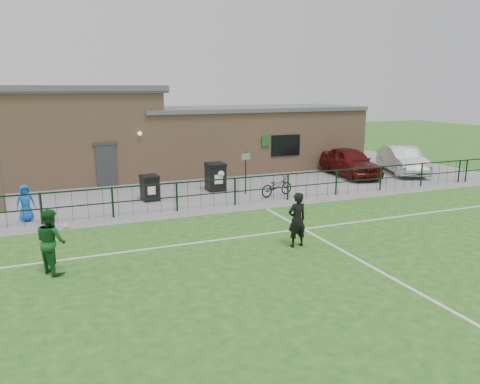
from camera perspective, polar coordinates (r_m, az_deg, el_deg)
name	(u,v)px	position (r m, az deg, el deg)	size (l,w,h in m)	color
ground	(313,280)	(12.48, 8.88, -10.59)	(90.00, 90.00, 0.00)	#275B1A
paving_strip	(178,183)	(24.52, -7.54, 1.13)	(34.00, 13.00, 0.02)	gray
pitch_line_touch	(214,209)	(19.20, -3.17, -2.06)	(28.00, 0.10, 0.01)	white
pitch_line_mid	(251,236)	(15.80, 1.38, -5.33)	(28.00, 0.10, 0.01)	white
pitch_line_perp	(376,269)	(13.56, 16.24, -9.00)	(0.10, 16.00, 0.01)	white
perimeter_fence	(212,194)	(19.24, -3.38, -0.20)	(28.00, 0.10, 1.20)	black
wheelie_bin_left	(150,189)	(20.80, -10.95, 0.39)	(0.68, 0.77, 1.03)	black
wheelie_bin_right	(215,178)	(22.43, -3.02, 1.77)	(0.81, 0.92, 1.23)	black
sign_post	(246,173)	(21.50, 0.69, 2.35)	(0.06, 0.06, 2.00)	black
car_maroon	(350,162)	(26.67, 13.28, 3.58)	(1.85, 4.60, 1.57)	#4F0E0E
car_silver	(403,160)	(28.39, 19.22, 3.71)	(1.62, 4.63, 1.53)	#B4B7BC
bicycle_e	(277,186)	(21.31, 4.49, 0.73)	(0.61, 1.75, 0.92)	black
spectator_child	(26,203)	(18.98, -24.68, -1.23)	(0.67, 0.43, 1.37)	blue
goalkeeper_kick	(295,219)	(14.65, 6.73, -3.24)	(2.03, 2.82, 2.11)	black
outfield_player	(51,241)	(13.49, -22.04, -5.58)	(0.86, 0.67, 1.77)	#17511F
ball_ground	(65,226)	(17.57, -20.53, -3.93)	(0.22, 0.22, 0.22)	white
clubhouse	(148,135)	(26.89, -11.16, 6.80)	(24.25, 5.40, 4.96)	tan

